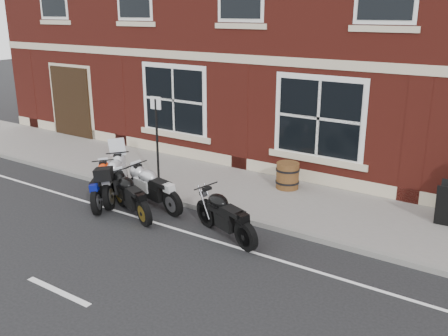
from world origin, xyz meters
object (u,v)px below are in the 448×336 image
at_px(moto_sport_silver, 155,186).
at_px(moto_sport_black, 132,194).
at_px(moto_touring_silver, 117,176).
at_px(barrel_planter, 288,175).
at_px(moto_naked_black, 225,213).
at_px(moto_sport_red, 103,184).
at_px(parking_sign, 157,134).

bearing_deg(moto_sport_silver, moto_sport_black, -175.80).
distance_m(moto_touring_silver, barrel_planter, 4.52).
bearing_deg(moto_sport_silver, moto_touring_silver, 105.73).
height_order(moto_naked_black, barrel_planter, moto_naked_black).
relative_size(moto_sport_red, moto_sport_black, 0.89).
height_order(moto_touring_silver, moto_sport_silver, moto_touring_silver).
bearing_deg(moto_sport_red, moto_sport_black, -42.53).
height_order(moto_touring_silver, moto_sport_red, moto_touring_silver).
height_order(moto_touring_silver, parking_sign, parking_sign).
distance_m(moto_naked_black, parking_sign, 3.84).
xyz_separation_m(moto_sport_red, moto_naked_black, (3.67, 0.09, 0.03)).
distance_m(moto_sport_red, moto_naked_black, 3.67).
height_order(moto_sport_black, moto_naked_black, moto_naked_black).
height_order(moto_touring_silver, moto_naked_black, moto_touring_silver).
xyz_separation_m(moto_naked_black, parking_sign, (-3.34, 1.62, 0.97)).
height_order(moto_sport_black, moto_sport_silver, moto_sport_silver).
distance_m(moto_touring_silver, moto_sport_black, 1.31).
bearing_deg(moto_sport_red, moto_touring_silver, 54.94).
bearing_deg(parking_sign, moto_naked_black, -29.49).
bearing_deg(moto_naked_black, moto_sport_silver, 100.51).
bearing_deg(parking_sign, barrel_planter, 23.62).
bearing_deg(barrel_planter, moto_sport_silver, -128.83).
relative_size(moto_touring_silver, barrel_planter, 2.70).
height_order(moto_sport_silver, moto_naked_black, moto_naked_black).
bearing_deg(moto_touring_silver, moto_naked_black, -38.63).
distance_m(moto_sport_red, moto_sport_silver, 1.36).
height_order(moto_touring_silver, barrel_planter, moto_touring_silver).
bearing_deg(moto_sport_silver, moto_naked_black, -87.05).
height_order(moto_sport_red, moto_naked_black, moto_naked_black).
height_order(moto_sport_silver, barrel_planter, moto_sport_silver).
bearing_deg(moto_sport_black, moto_naked_black, -61.43).
height_order(moto_touring_silver, moto_sport_black, moto_touring_silver).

